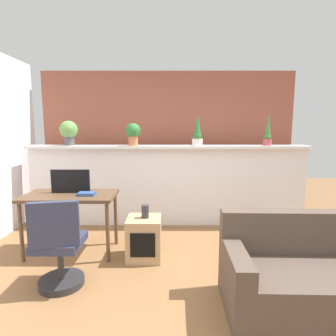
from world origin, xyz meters
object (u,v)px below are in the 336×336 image
potted_plant_2 (199,133)px  side_cube_shelf (146,238)px  tv_monitor (72,181)px  potted_plant_3 (269,133)px  desk (72,201)px  potted_plant_0 (70,131)px  potted_plant_1 (135,133)px  office_chair (60,250)px  couch (318,278)px  book_on_desk (88,194)px  vase_on_shelf (147,211)px

potted_plant_2 → side_cube_shelf: bearing=-123.0°
side_cube_shelf → tv_monitor: bearing=165.2°
potted_plant_3 → desk: size_ratio=0.44×
potted_plant_0 → potted_plant_3: bearing=-0.4°
potted_plant_3 → potted_plant_1: bearing=-179.3°
office_chair → couch: size_ratio=0.58×
book_on_desk → side_cube_shelf: bearing=-8.6°
potted_plant_2 → potted_plant_3: 1.08m
tv_monitor → potted_plant_0: bearing=108.9°
potted_plant_1 → potted_plant_2: size_ratio=0.72×
potted_plant_2 → couch: 2.52m
potted_plant_2 → couch: (0.82, -2.07, -1.19)m
potted_plant_2 → tv_monitor: potted_plant_2 is taller
tv_monitor → couch: (2.48, -1.18, -0.61)m
office_chair → book_on_desk: (0.07, 0.73, 0.38)m
potted_plant_3 → tv_monitor: size_ratio=1.03×
potted_plant_2 → office_chair: potted_plant_2 is taller
potted_plant_1 → tv_monitor: (-0.68, -0.87, -0.58)m
side_cube_shelf → couch: size_ratio=0.32×
potted_plant_0 → office_chair: 2.16m
office_chair → couch: (2.32, -0.30, -0.11)m
tv_monitor → side_cube_shelf: 1.16m
potted_plant_3 → couch: 2.41m
office_chair → desk: bearing=100.4°
potted_plant_3 → office_chair: size_ratio=0.54×
office_chair → vase_on_shelf: size_ratio=5.85×
tv_monitor → potted_plant_1: bearing=52.1°
potted_plant_1 → couch: potted_plant_1 is taller
book_on_desk → tv_monitor: bearing=149.1°
tv_monitor → vase_on_shelf: size_ratio=3.05×
potted_plant_1 → book_on_desk: 1.31m
potted_plant_0 → side_cube_shelf: (1.24, -1.17, -1.24)m
potted_plant_3 → tv_monitor: potted_plant_3 is taller
tv_monitor → vase_on_shelf: bearing=-13.7°
tv_monitor → side_cube_shelf: size_ratio=0.95×
book_on_desk → couch: 2.52m
potted_plant_1 → couch: bearing=-48.7°
potted_plant_0 → potted_plant_3: size_ratio=0.78×
potted_plant_1 → couch: (1.80, -2.05, -1.19)m
potted_plant_0 → potted_plant_2: potted_plant_2 is taller
potted_plant_2 → vase_on_shelf: 1.60m
potted_plant_3 → tv_monitor: (-2.74, -0.90, -0.58)m
vase_on_shelf → tv_monitor: bearing=166.3°
office_chair → potted_plant_1: bearing=73.5°
potted_plant_2 → desk: (-1.65, -0.97, -0.80)m
office_chair → vase_on_shelf: bearing=39.5°
potted_plant_2 → potted_plant_0: bearing=179.1°
potted_plant_3 → couch: potted_plant_3 is taller
desk → side_cube_shelf: size_ratio=2.20×
potted_plant_3 → office_chair: 3.32m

